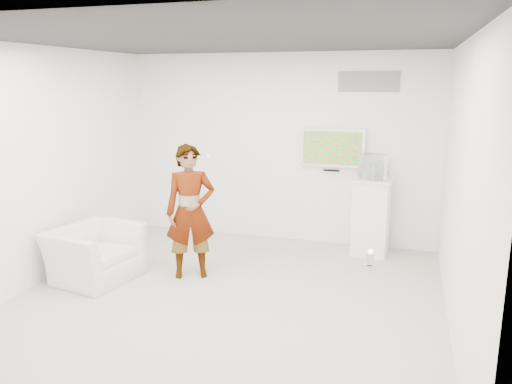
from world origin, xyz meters
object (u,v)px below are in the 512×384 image
at_px(pedestal, 371,216).
at_px(person, 190,212).
at_px(tv, 332,148).
at_px(floor_uplight, 370,260).
at_px(armchair, 95,253).

bearing_deg(pedestal, person, -144.04).
distance_m(tv, floor_uplight, 1.85).
height_order(pedestal, floor_uplight, pedestal).
distance_m(pedestal, floor_uplight, 0.79).
bearing_deg(person, armchair, 175.25).
relative_size(tv, armchair, 0.94).
bearing_deg(person, floor_uplight, -2.87).
bearing_deg(pedestal, armchair, -148.75).
bearing_deg(tv, pedestal, -24.64).
bearing_deg(pedestal, tv, 155.36).
distance_m(person, floor_uplight, 2.58).
height_order(tv, pedestal, tv).
height_order(tv, person, tv).
xyz_separation_m(pedestal, floor_uplight, (0.06, -0.65, -0.45)).
distance_m(armchair, floor_uplight, 3.74).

